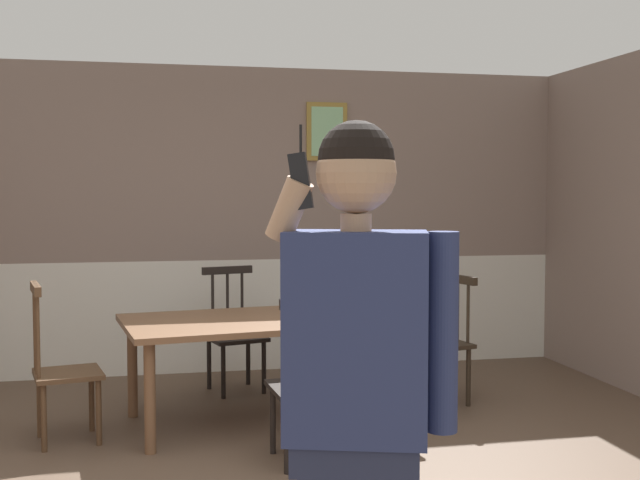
{
  "coord_description": "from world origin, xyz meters",
  "views": [
    {
      "loc": [
        -0.6,
        -3.67,
        1.58
      ],
      "look_at": [
        0.06,
        -0.5,
        1.38
      ],
      "focal_mm": 44.73,
      "sensor_mm": 36.0,
      "label": 1
    }
  ],
  "objects_px": {
    "dining_table": "(267,328)",
    "chair_near_window": "(311,384)",
    "chair_opposite_corner": "(234,333)",
    "person_figure": "(358,377)",
    "chair_at_table_head": "(440,341)",
    "chair_by_doorway": "(61,368)"
  },
  "relations": [
    {
      "from": "dining_table",
      "to": "chair_near_window",
      "type": "distance_m",
      "value": 0.93
    },
    {
      "from": "chair_near_window",
      "to": "chair_opposite_corner",
      "type": "distance_m",
      "value": 1.83
    },
    {
      "from": "dining_table",
      "to": "person_figure",
      "type": "height_order",
      "value": "person_figure"
    },
    {
      "from": "dining_table",
      "to": "person_figure",
      "type": "xyz_separation_m",
      "value": [
        -0.18,
        -3.18,
        0.39
      ]
    },
    {
      "from": "chair_opposite_corner",
      "to": "person_figure",
      "type": "height_order",
      "value": "person_figure"
    },
    {
      "from": "chair_near_window",
      "to": "person_figure",
      "type": "distance_m",
      "value": 2.36
    },
    {
      "from": "dining_table",
      "to": "chair_at_table_head",
      "type": "xyz_separation_m",
      "value": [
        1.33,
        0.2,
        -0.18
      ]
    },
    {
      "from": "chair_opposite_corner",
      "to": "dining_table",
      "type": "bearing_deg",
      "value": 83.84
    },
    {
      "from": "chair_by_doorway",
      "to": "chair_opposite_corner",
      "type": "bearing_deg",
      "value": 120.78
    },
    {
      "from": "chair_at_table_head",
      "to": "chair_opposite_corner",
      "type": "xyz_separation_m",
      "value": [
        -1.47,
        0.7,
        -0.01
      ]
    },
    {
      "from": "chair_at_table_head",
      "to": "chair_near_window",
      "type": "bearing_deg",
      "value": 117.85
    },
    {
      "from": "dining_table",
      "to": "chair_near_window",
      "type": "xyz_separation_m",
      "value": [
        0.13,
        -0.9,
        -0.18
      ]
    },
    {
      "from": "chair_near_window",
      "to": "chair_opposite_corner",
      "type": "xyz_separation_m",
      "value": [
        -0.27,
        1.81,
        -0.01
      ]
    },
    {
      "from": "chair_by_doorway",
      "to": "chair_opposite_corner",
      "type": "relative_size",
      "value": 1.03
    },
    {
      "from": "chair_by_doorway",
      "to": "dining_table",
      "type": "bearing_deg",
      "value": 86.67
    },
    {
      "from": "dining_table",
      "to": "chair_by_doorway",
      "type": "distance_m",
      "value": 1.36
    },
    {
      "from": "chair_opposite_corner",
      "to": "chair_by_doorway",
      "type": "bearing_deg",
      "value": 27.77
    },
    {
      "from": "chair_at_table_head",
      "to": "person_figure",
      "type": "height_order",
      "value": "person_figure"
    },
    {
      "from": "person_figure",
      "to": "chair_near_window",
      "type": "bearing_deg",
      "value": -80.58
    },
    {
      "from": "chair_by_doorway",
      "to": "person_figure",
      "type": "bearing_deg",
      "value": 9.43
    },
    {
      "from": "dining_table",
      "to": "chair_opposite_corner",
      "type": "height_order",
      "value": "chair_opposite_corner"
    },
    {
      "from": "chair_by_doorway",
      "to": "chair_near_window",
      "type": "bearing_deg",
      "value": 52.5
    }
  ]
}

